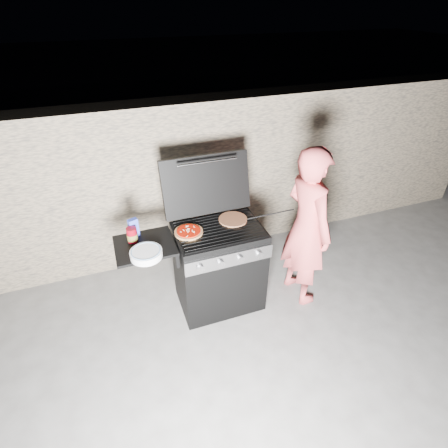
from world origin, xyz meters
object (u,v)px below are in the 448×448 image
object	(u,v)px
sauce_jar	(132,235)
person	(307,228)
pizza_topped	(189,231)
gas_grill	(195,273)

from	to	relation	value
sauce_jar	person	size ratio (longest dim) A/B	0.08
pizza_topped	sauce_jar	size ratio (longest dim) A/B	1.87
pizza_topped	person	world-z (taller)	person
sauce_jar	person	bearing A→B (deg)	-8.25
gas_grill	sauce_jar	distance (m)	0.73
gas_grill	pizza_topped	bearing A→B (deg)	127.95
pizza_topped	sauce_jar	world-z (taller)	sauce_jar
gas_grill	pizza_topped	size ratio (longest dim) A/B	5.29
pizza_topped	person	bearing A→B (deg)	-9.15
pizza_topped	sauce_jar	xyz separation A→B (m)	(-0.48, 0.05, 0.04)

